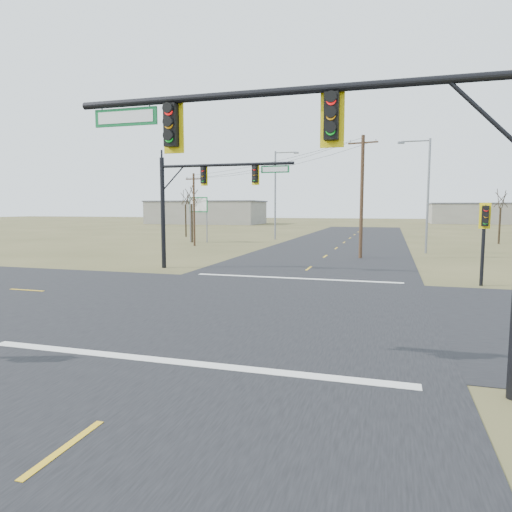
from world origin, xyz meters
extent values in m
plane|color=brown|center=(0.00, 0.00, 0.00)|extent=(320.00, 320.00, 0.00)
cube|color=black|center=(0.00, 0.00, 0.01)|extent=(160.00, 14.00, 0.02)
cube|color=black|center=(0.00, 0.00, 0.01)|extent=(14.00, 160.00, 0.02)
cube|color=silver|center=(0.00, -7.50, 0.03)|extent=(12.00, 0.40, 0.01)
cube|color=silver|center=(0.00, 7.50, 0.03)|extent=(12.00, 0.40, 0.01)
cylinder|color=black|center=(2.59, -7.50, 6.77)|extent=(10.53, 0.19, 0.19)
cube|color=#0E652E|center=(-1.45, -7.50, 6.42)|extent=(1.80, 0.05, 0.45)
cylinder|color=black|center=(-9.58, 9.71, 3.71)|extent=(0.30, 0.30, 7.41)
cylinder|color=black|center=(-5.08, 9.71, 6.81)|extent=(9.00, 0.19, 0.19)
cube|color=#0E652E|center=(-1.78, 9.71, 6.46)|extent=(1.80, 0.05, 0.45)
cylinder|color=black|center=(9.86, 7.96, 2.10)|extent=(0.18, 0.18, 4.20)
cylinder|color=#4D3621|center=(2.91, 19.51, 4.90)|extent=(0.28, 0.28, 9.80)
cube|color=#4D3621|center=(2.91, 19.51, 9.20)|extent=(2.37, 0.63, 0.12)
cylinder|color=#4D3621|center=(-14.93, 26.70, 3.85)|extent=(0.22, 0.22, 7.70)
cube|color=#4D3621|center=(-14.93, 26.70, 7.10)|extent=(1.88, 0.36, 0.12)
cylinder|color=gray|center=(-17.70, 31.73, 2.66)|extent=(0.14, 0.14, 5.32)
cylinder|color=gray|center=(-15.57, 31.73, 2.66)|extent=(0.14, 0.14, 5.32)
cube|color=#0E652E|center=(-16.64, 31.73, 4.43)|extent=(2.72, 0.96, 1.77)
cylinder|color=gray|center=(8.30, 25.34, 5.08)|extent=(0.20, 0.20, 10.15)
cylinder|color=gray|center=(7.08, 25.34, 9.95)|extent=(2.44, 0.12, 0.12)
cube|color=gray|center=(5.86, 25.34, 9.85)|extent=(0.61, 0.44, 0.18)
cylinder|color=gray|center=(-9.11, 38.96, 5.60)|extent=(0.22, 0.22, 11.21)
cylinder|color=gray|center=(-7.77, 38.96, 11.01)|extent=(2.69, 0.13, 0.13)
cube|color=gray|center=(-6.42, 38.96, 10.91)|extent=(0.65, 0.35, 0.20)
cylinder|color=black|center=(-17.27, 31.25, 2.26)|extent=(0.22, 0.22, 4.51)
cylinder|color=black|center=(-22.46, 40.59, 2.25)|extent=(0.21, 0.21, 4.50)
cylinder|color=black|center=(17.01, 39.15, 2.05)|extent=(0.21, 0.21, 4.11)
cube|color=gray|center=(-40.00, 90.00, 2.75)|extent=(28.00, 14.00, 5.50)
cube|color=gray|center=(25.00, 110.00, 2.50)|extent=(20.00, 12.00, 5.00)
camera|label=1|loc=(5.21, -18.13, 4.10)|focal=32.00mm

